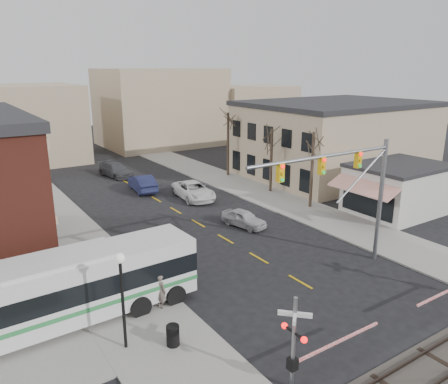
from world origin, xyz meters
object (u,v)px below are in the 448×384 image
(trash_bin, at_px, (173,335))
(car_a, at_px, (244,218))
(traffic_signal_mast, at_px, (351,180))
(street_lamp, at_px, (121,282))
(rr_crossing_west, at_px, (302,341))
(pedestrian_near, at_px, (161,291))
(pedestrian_far, at_px, (81,287))
(car_d, at_px, (116,170))
(car_c, at_px, (194,190))
(transit_bus, at_px, (62,290))
(car_b, at_px, (142,183))

(trash_bin, bearing_deg, car_a, 42.60)
(traffic_signal_mast, xyz_separation_m, street_lamp, (-14.46, -0.14, -2.42))
(trash_bin, bearing_deg, traffic_signal_mast, 5.33)
(rr_crossing_west, bearing_deg, trash_bin, 122.73)
(pedestrian_near, relative_size, pedestrian_far, 1.06)
(rr_crossing_west, relative_size, car_a, 1.43)
(rr_crossing_west, bearing_deg, car_d, 80.86)
(street_lamp, relative_size, pedestrian_far, 2.59)
(car_a, height_order, car_c, car_c)
(traffic_signal_mast, relative_size, car_d, 2.02)
(pedestrian_near, bearing_deg, trash_bin, 149.81)
(transit_bus, height_order, pedestrian_near, transit_bus)
(car_b, bearing_deg, pedestrian_far, 65.13)
(rr_crossing_west, xyz_separation_m, car_b, (6.10, 29.86, -1.12))
(street_lamp, distance_m, pedestrian_near, 4.27)
(car_a, relative_size, pedestrian_far, 2.22)
(car_a, bearing_deg, transit_bus, -170.41)
(rr_crossing_west, height_order, trash_bin, rr_crossing_west)
(trash_bin, xyz_separation_m, car_b, (9.25, 24.95, 0.24))
(transit_bus, height_order, pedestrian_far, transit_bus)
(rr_crossing_west, height_order, car_b, rr_crossing_west)
(car_c, distance_m, pedestrian_far, 20.04)
(car_b, distance_m, pedestrian_near, 23.23)
(transit_bus, relative_size, pedestrian_far, 7.68)
(rr_crossing_west, bearing_deg, transit_bus, 125.80)
(car_b, xyz_separation_m, car_c, (3.05, -5.20, -0.04))
(transit_bus, relative_size, pedestrian_near, 7.26)
(trash_bin, distance_m, car_a, 16.12)
(car_b, relative_size, car_d, 0.95)
(pedestrian_far, bearing_deg, rr_crossing_west, -113.31)
(car_a, bearing_deg, pedestrian_far, -174.17)
(car_a, distance_m, car_d, 21.67)
(transit_bus, xyz_separation_m, car_b, (12.88, 20.46, -1.10))
(pedestrian_near, bearing_deg, car_c, -47.97)
(transit_bus, bearing_deg, car_b, 57.81)
(car_c, xyz_separation_m, pedestrian_far, (-14.65, -13.67, 0.20))
(car_c, bearing_deg, pedestrian_far, -130.97)
(street_lamp, bearing_deg, pedestrian_near, 38.13)
(car_c, relative_size, car_d, 1.08)
(car_c, relative_size, pedestrian_far, 3.28)
(transit_bus, bearing_deg, car_a, 22.51)
(car_d, bearing_deg, car_c, -85.64)
(car_a, bearing_deg, car_d, 84.23)
(trash_bin, relative_size, car_c, 0.17)
(trash_bin, distance_m, pedestrian_far, 6.53)
(rr_crossing_west, relative_size, pedestrian_near, 3.00)
(car_d, bearing_deg, transit_bus, -124.18)
(pedestrian_near, bearing_deg, transit_bus, 61.39)
(trash_bin, distance_m, car_d, 33.68)
(transit_bus, relative_size, rr_crossing_west, 2.42)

